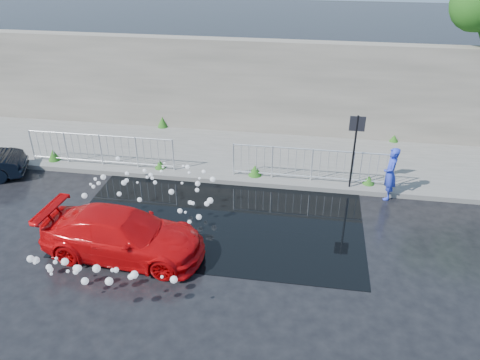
# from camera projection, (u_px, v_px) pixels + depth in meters

# --- Properties ---
(ground) EXTENTS (90.00, 90.00, 0.00)m
(ground) POSITION_uv_depth(u_px,v_px,m) (194.00, 236.00, 12.51)
(ground) COLOR black
(ground) RESTS_ON ground
(pavement) EXTENTS (30.00, 4.00, 0.15)m
(pavement) POSITION_uv_depth(u_px,v_px,m) (228.00, 154.00, 16.80)
(pavement) COLOR #5A5B56
(pavement) RESTS_ON ground
(curb) EXTENTS (30.00, 0.25, 0.16)m
(curb) POSITION_uv_depth(u_px,v_px,m) (216.00, 180.00, 15.07)
(curb) COLOR #5A5B56
(curb) RESTS_ON ground
(retaining_wall) EXTENTS (30.00, 0.60, 3.50)m
(retaining_wall) POSITION_uv_depth(u_px,v_px,m) (237.00, 86.00, 17.82)
(retaining_wall) COLOR #635E53
(retaining_wall) RESTS_ON pavement
(puddle) EXTENTS (8.00, 5.00, 0.01)m
(puddle) POSITION_uv_depth(u_px,v_px,m) (220.00, 217.00, 13.30)
(puddle) COLOR black
(puddle) RESTS_ON ground
(sign_post) EXTENTS (0.45, 0.06, 2.50)m
(sign_post) POSITION_uv_depth(u_px,v_px,m) (355.00, 140.00, 13.78)
(sign_post) COLOR black
(sign_post) RESTS_ON ground
(railing_left) EXTENTS (5.05, 0.05, 1.10)m
(railing_left) POSITION_uv_depth(u_px,v_px,m) (101.00, 149.00, 15.61)
(railing_left) COLOR silver
(railing_left) RESTS_ON pavement
(railing_right) EXTENTS (5.05, 0.05, 1.10)m
(railing_right) POSITION_uv_depth(u_px,v_px,m) (312.00, 164.00, 14.64)
(railing_right) COLOR silver
(railing_right) RESTS_ON pavement
(weeds) EXTENTS (12.17, 3.93, 0.43)m
(weeds) POSITION_uv_depth(u_px,v_px,m) (205.00, 151.00, 16.41)
(weeds) COLOR #235015
(weeds) RESTS_ON pavement
(water_spray) EXTENTS (3.74, 5.66, 1.01)m
(water_spray) POSITION_uv_depth(u_px,v_px,m) (133.00, 218.00, 11.96)
(water_spray) COLOR white
(water_spray) RESTS_ON ground
(red_car) EXTENTS (4.18, 1.91, 1.18)m
(red_car) POSITION_uv_depth(u_px,v_px,m) (123.00, 235.00, 11.54)
(red_car) COLOR red
(red_car) RESTS_ON ground
(person) EXTENTS (0.41, 0.61, 1.65)m
(person) POSITION_uv_depth(u_px,v_px,m) (390.00, 174.00, 13.86)
(person) COLOR blue
(person) RESTS_ON ground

